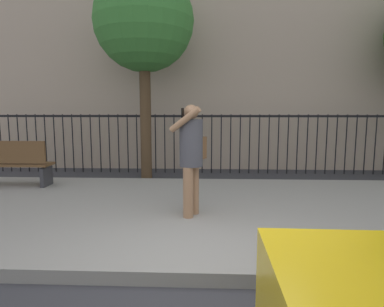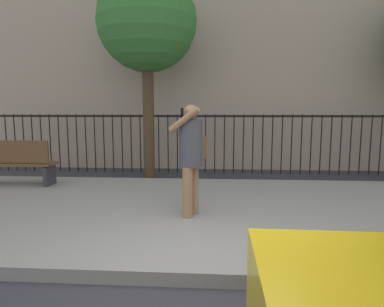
# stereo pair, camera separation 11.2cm
# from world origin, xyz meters

# --- Properties ---
(ground_plane) EXTENTS (60.00, 60.00, 0.00)m
(ground_plane) POSITION_xyz_m (0.00, 0.00, 0.00)
(ground_plane) COLOR #333338
(sidewalk) EXTENTS (28.00, 4.40, 0.15)m
(sidewalk) POSITION_xyz_m (0.00, 2.20, 0.07)
(sidewalk) COLOR gray
(sidewalk) RESTS_ON ground
(iron_fence) EXTENTS (12.03, 0.04, 1.60)m
(iron_fence) POSITION_xyz_m (0.00, 5.90, 1.02)
(iron_fence) COLOR black
(iron_fence) RESTS_ON ground
(pedestrian_on_phone) EXTENTS (0.54, 0.72, 1.64)m
(pedestrian_on_phone) POSITION_xyz_m (-0.23, 1.78, 1.10)
(pedestrian_on_phone) COLOR #936B4C
(pedestrian_on_phone) RESTS_ON sidewalk
(street_bench) EXTENTS (1.60, 0.45, 0.95)m
(street_bench) POSITION_xyz_m (-4.02, 3.48, 0.65)
(street_bench) COLOR brown
(street_bench) RESTS_ON sidewalk
(street_tree_near) EXTENTS (2.40, 2.40, 5.03)m
(street_tree_near) POSITION_xyz_m (-1.53, 5.16, 3.79)
(street_tree_near) COLOR #4C3823
(street_tree_near) RESTS_ON ground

